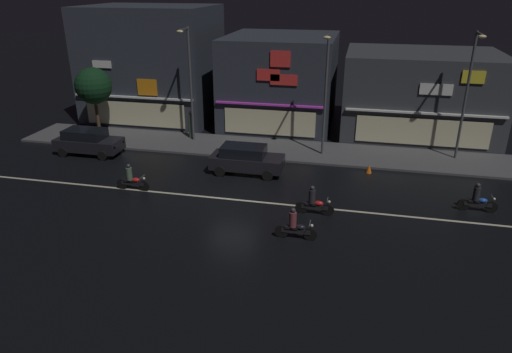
# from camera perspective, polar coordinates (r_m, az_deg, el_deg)

# --- Properties ---
(ground_plane) EXTENTS (140.00, 140.00, 0.00)m
(ground_plane) POSITION_cam_1_polar(r_m,az_deg,el_deg) (24.47, -2.94, -2.83)
(ground_plane) COLOR black
(lane_divider_stripe) EXTENTS (32.78, 0.16, 0.01)m
(lane_divider_stripe) POSITION_cam_1_polar(r_m,az_deg,el_deg) (24.46, -2.94, -2.82)
(lane_divider_stripe) COLOR beige
(lane_divider_stripe) RESTS_ON ground
(sidewalk_far) EXTENTS (34.51, 4.21, 0.14)m
(sidewalk_far) POSITION_cam_1_polar(r_m,az_deg,el_deg) (31.67, 0.90, 3.47)
(sidewalk_far) COLOR #4C4C4F
(sidewalk_far) RESTS_ON ground
(storefront_left_block) EXTENTS (8.18, 9.15, 6.82)m
(storefront_left_block) POSITION_cam_1_polar(r_m,az_deg,el_deg) (37.06, 3.05, 11.68)
(storefront_left_block) COLOR #2D333D
(storefront_left_block) RESTS_ON ground
(storefront_center_block) EXTENTS (9.90, 7.85, 8.85)m
(storefront_center_block) POSITION_cam_1_polar(r_m,az_deg,el_deg) (39.31, -12.55, 13.33)
(storefront_center_block) COLOR #2D333D
(storefront_center_block) RESTS_ON ground
(storefront_right_block) EXTENTS (10.73, 8.32, 5.96)m
(storefront_right_block) POSITION_cam_1_polar(r_m,az_deg,el_deg) (36.51, 19.38, 9.57)
(storefront_right_block) COLOR #383A3F
(storefront_right_block) RESTS_ON ground
(streetlamp_west) EXTENTS (0.44, 1.64, 7.72)m
(streetlamp_west) POSITION_cam_1_polar(r_m,az_deg,el_deg) (32.26, -8.19, 12.04)
(streetlamp_west) COLOR #47494C
(streetlamp_west) RESTS_ON sidewalk_far
(streetlamp_mid) EXTENTS (0.44, 1.64, 7.67)m
(streetlamp_mid) POSITION_cam_1_polar(r_m,az_deg,el_deg) (29.39, 8.55, 10.91)
(streetlamp_mid) COLOR #47494C
(streetlamp_mid) RESTS_ON sidewalk_far
(streetlamp_east) EXTENTS (0.44, 1.64, 7.81)m
(streetlamp_east) POSITION_cam_1_polar(r_m,az_deg,el_deg) (31.04, 24.58, 9.89)
(streetlamp_east) COLOR #47494C
(streetlamp_east) RESTS_ON sidewalk_far
(pedestrian_on_sidewalk) EXTENTS (0.40, 0.40, 1.98)m
(pedestrian_on_sidewalk) POSITION_cam_1_polar(r_m,az_deg,el_deg) (33.73, -7.93, 6.23)
(pedestrian_on_sidewalk) COLOR #4C664C
(pedestrian_on_sidewalk) RESTS_ON sidewalk_far
(street_tree) EXTENTS (2.57, 2.57, 4.91)m
(street_tree) POSITION_cam_1_polar(r_m,az_deg,el_deg) (35.28, -19.32, 10.43)
(street_tree) COLOR #473323
(street_tree) RESTS_ON sidewalk_far
(parked_car_near_kerb) EXTENTS (4.30, 1.98, 1.67)m
(parked_car_near_kerb) POSITION_cam_1_polar(r_m,az_deg,el_deg) (32.52, -19.91, 4.08)
(parked_car_near_kerb) COLOR black
(parked_car_near_kerb) RESTS_ON ground
(parked_car_trailing) EXTENTS (4.30, 1.98, 1.67)m
(parked_car_trailing) POSITION_cam_1_polar(r_m,az_deg,el_deg) (27.52, -1.22, 2.17)
(parked_car_trailing) COLOR black
(parked_car_trailing) RESTS_ON ground
(motorcycle_lead) EXTENTS (1.90, 0.60, 1.52)m
(motorcycle_lead) POSITION_cam_1_polar(r_m,az_deg,el_deg) (20.66, 4.79, -6.09)
(motorcycle_lead) COLOR black
(motorcycle_lead) RESTS_ON ground
(motorcycle_following) EXTENTS (1.90, 0.60, 1.52)m
(motorcycle_following) POSITION_cam_1_polar(r_m,az_deg,el_deg) (26.18, -15.03, -0.33)
(motorcycle_following) COLOR black
(motorcycle_following) RESTS_ON ground
(motorcycle_opposite_lane) EXTENTS (1.90, 0.60, 1.52)m
(motorcycle_opposite_lane) POSITION_cam_1_polar(r_m,az_deg,el_deg) (22.85, 7.10, -3.19)
(motorcycle_opposite_lane) COLOR black
(motorcycle_opposite_lane) RESTS_ON ground
(motorcycle_trailing_far) EXTENTS (1.90, 0.60, 1.52)m
(motorcycle_trailing_far) POSITION_cam_1_polar(r_m,az_deg,el_deg) (25.43, 25.53, -2.59)
(motorcycle_trailing_far) COLOR black
(motorcycle_trailing_far) RESTS_ON ground
(traffic_cone) EXTENTS (0.36, 0.36, 0.55)m
(traffic_cone) POSITION_cam_1_polar(r_m,az_deg,el_deg) (28.50, 13.68, 0.96)
(traffic_cone) COLOR orange
(traffic_cone) RESTS_ON ground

